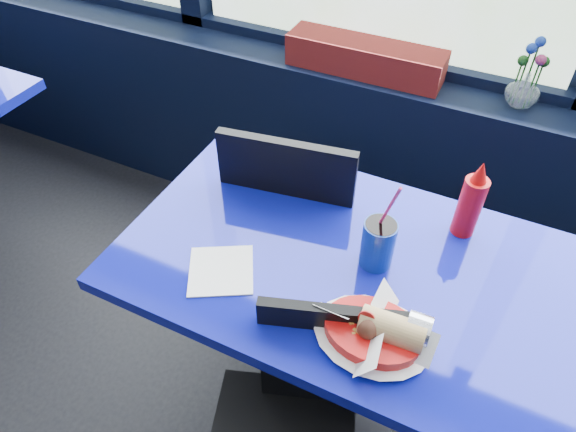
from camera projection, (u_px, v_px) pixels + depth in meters
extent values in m
cube|color=black|center=(352.00, 153.00, 2.20)|extent=(5.00, 0.26, 0.80)
cube|color=black|center=(369.00, 57.00, 1.97)|extent=(4.80, 0.08, 0.06)
cylinder|color=black|center=(335.00, 397.00, 1.82)|extent=(0.44, 0.44, 0.03)
cylinder|color=black|center=(342.00, 348.00, 1.59)|extent=(0.12, 0.12, 0.68)
cube|color=#0D1391|center=(353.00, 268.00, 1.32)|extent=(1.20, 0.70, 0.04)
cube|color=black|center=(331.00, 357.00, 1.26)|extent=(0.34, 0.14, 0.41)
cylinder|color=black|center=(238.00, 415.00, 1.60)|extent=(0.02, 0.02, 0.38)
cylinder|color=black|center=(340.00, 427.00, 1.57)|extent=(0.02, 0.02, 0.38)
cube|color=black|center=(318.00, 224.00, 1.83)|extent=(0.48, 0.48, 0.04)
cube|color=black|center=(286.00, 204.00, 1.54)|extent=(0.40, 0.09, 0.46)
cylinder|color=black|center=(370.00, 244.00, 2.08)|extent=(0.02, 0.02, 0.43)
cylinder|color=black|center=(352.00, 315.00, 1.83)|extent=(0.02, 0.02, 0.43)
cylinder|color=black|center=(285.00, 226.00, 2.15)|extent=(0.02, 0.02, 0.43)
cylinder|color=black|center=(257.00, 292.00, 1.91)|extent=(0.02, 0.02, 0.43)
cube|color=maroon|center=(365.00, 58.00, 1.86)|extent=(0.58, 0.15, 0.12)
imported|color=silver|center=(523.00, 90.00, 1.70)|extent=(0.14, 0.15, 0.11)
cylinder|color=#1E5919|center=(521.00, 79.00, 1.68)|extent=(0.01, 0.01, 0.18)
sphere|color=blue|center=(532.00, 49.00, 1.61)|extent=(0.03, 0.03, 0.03)
cylinder|color=#1E5919|center=(531.00, 87.00, 1.67)|extent=(0.01, 0.01, 0.16)
sphere|color=#C83A71|center=(541.00, 60.00, 1.61)|extent=(0.03, 0.03, 0.03)
cylinder|color=#1E5919|center=(528.00, 75.00, 1.68)|extent=(0.01, 0.01, 0.20)
sphere|color=blue|center=(540.00, 42.00, 1.60)|extent=(0.03, 0.03, 0.03)
cylinder|color=#1E5919|center=(515.00, 83.00, 1.71)|extent=(0.01, 0.01, 0.14)
sphere|color=#1E5919|center=(523.00, 61.00, 1.66)|extent=(0.03, 0.03, 0.03)
cylinder|color=#1E5919|center=(535.00, 87.00, 1.69)|extent=(0.01, 0.01, 0.15)
sphere|color=#1E5919|center=(544.00, 62.00, 1.62)|extent=(0.03, 0.03, 0.03)
cylinder|color=red|center=(372.00, 333.00, 1.13)|extent=(0.29, 0.29, 0.04)
cylinder|color=white|center=(372.00, 336.00, 1.14)|extent=(0.28, 0.28, 0.00)
cylinder|color=silver|center=(418.00, 330.00, 1.11)|extent=(0.05, 0.08, 0.07)
sphere|color=#5A2D1F|center=(368.00, 328.00, 1.10)|extent=(0.05, 0.05, 0.05)
cylinder|color=#B01812|center=(366.00, 319.00, 1.10)|extent=(0.04, 0.04, 0.01)
cylinder|color=red|center=(469.00, 207.00, 1.33)|extent=(0.06, 0.06, 0.18)
cone|color=red|center=(481.00, 172.00, 1.24)|extent=(0.04, 0.04, 0.06)
cylinder|color=navy|center=(378.00, 244.00, 1.26)|extent=(0.08, 0.08, 0.13)
cylinder|color=black|center=(381.00, 226.00, 1.22)|extent=(0.08, 0.08, 0.01)
cylinder|color=#E22F6C|center=(388.00, 210.00, 1.17)|extent=(0.06, 0.05, 0.18)
cube|color=white|center=(221.00, 270.00, 1.28)|extent=(0.22, 0.22, 0.00)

